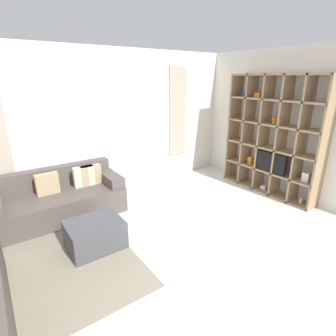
% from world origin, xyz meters
% --- Properties ---
extents(ground_plane, '(16.00, 16.00, 0.00)m').
position_xyz_m(ground_plane, '(0.00, 0.00, 0.00)').
color(ground_plane, silver).
extents(wall_back, '(6.88, 0.11, 2.70)m').
position_xyz_m(wall_back, '(0.00, 3.39, 1.36)').
color(wall_back, silver).
rests_on(wall_back, ground_plane).
extents(wall_right, '(0.07, 4.56, 2.70)m').
position_xyz_m(wall_right, '(2.87, 1.68, 1.35)').
color(wall_right, silver).
rests_on(wall_right, ground_plane).
extents(area_rug, '(2.00, 2.28, 0.01)m').
position_xyz_m(area_rug, '(-1.48, 1.74, 0.01)').
color(area_rug, gray).
rests_on(area_rug, ground_plane).
extents(shelving_unit, '(0.37, 1.94, 2.25)m').
position_xyz_m(shelving_unit, '(2.68, 1.56, 1.11)').
color(shelving_unit, silver).
rests_on(shelving_unit, ground_plane).
extents(couch_main, '(2.00, 0.89, 0.76)m').
position_xyz_m(couch_main, '(-1.01, 2.90, 0.29)').
color(couch_main, '#564C47').
rests_on(couch_main, ground_plane).
extents(ottoman, '(0.70, 0.57, 0.39)m').
position_xyz_m(ottoman, '(-0.84, 1.73, 0.19)').
color(ottoman, '#47474C').
rests_on(ottoman, ground_plane).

